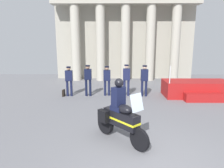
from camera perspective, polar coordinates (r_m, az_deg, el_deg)
ground_plane at (r=5.57m, az=9.15°, el=-20.04°), size 28.20×28.20×0.00m
colonnade_backdrop at (r=16.31m, az=3.68°, el=13.11°), size 11.00×1.54×6.21m
reviewing_stand at (r=12.00m, az=22.65°, el=-1.35°), size 3.50×2.07×1.76m
officer_in_row_0 at (r=11.34m, az=-11.97°, el=1.45°), size 0.38×0.24×1.64m
officer_in_row_1 at (r=11.18m, az=-6.74°, el=1.71°), size 0.38×0.24×1.71m
officer_in_row_2 at (r=11.21m, az=-1.42°, el=1.59°), size 0.38×0.24×1.64m
officer_in_row_3 at (r=11.17m, az=4.09°, el=1.81°), size 0.38×0.24×1.73m
officer_in_row_4 at (r=11.17m, az=9.06°, el=1.61°), size 0.38×0.24×1.71m
motorcycle_with_rider at (r=6.07m, az=2.10°, el=-8.77°), size 1.48×1.64×1.90m
briefcase_on_ground at (r=11.54m, az=-13.42°, el=-2.45°), size 0.10×0.32×0.36m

